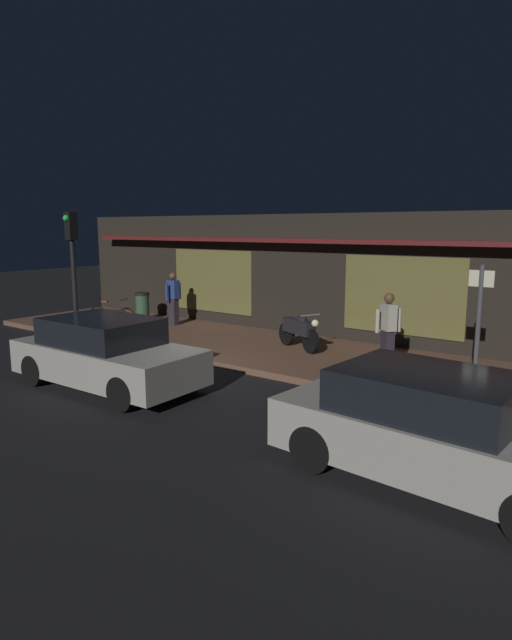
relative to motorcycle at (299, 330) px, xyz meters
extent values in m
plane|color=black|center=(-1.20, -3.25, -0.65)|extent=(60.00, 60.00, 0.00)
cube|color=brown|center=(-1.20, -0.25, -0.57)|extent=(18.00, 4.00, 0.15)
cube|color=black|center=(-1.20, 3.15, 1.15)|extent=(18.00, 2.80, 3.60)
cube|color=brown|center=(-4.40, 1.73, 0.85)|extent=(3.20, 0.04, 2.00)
cube|color=brown|center=(2.00, 1.73, 0.85)|extent=(3.20, 0.04, 2.00)
cube|color=#591919|center=(-1.20, 1.50, 2.20)|extent=(16.20, 0.50, 0.12)
cylinder|color=black|center=(-0.53, 0.24, -0.20)|extent=(0.60, 0.36, 0.60)
cylinder|color=black|center=(0.47, -0.21, -0.20)|extent=(0.60, 0.36, 0.60)
cube|color=black|center=(-0.03, 0.01, 0.08)|extent=(1.12, 0.71, 0.36)
ellipsoid|color=black|center=(0.11, -0.05, 0.28)|extent=(0.50, 0.40, 0.20)
sphere|color=#F9EDB7|center=(0.62, -0.28, 0.28)|extent=(0.18, 0.18, 0.18)
cylinder|color=gray|center=(0.44, -0.20, 0.45)|extent=(0.26, 0.51, 0.03)
torus|color=black|center=(-6.65, -1.10, -0.17)|extent=(0.64, 0.26, 0.66)
torus|color=black|center=(-5.71, -0.77, -0.17)|extent=(0.64, 0.26, 0.66)
cube|color=black|center=(-6.18, -0.93, 0.05)|extent=(0.86, 0.34, 0.06)
cube|color=brown|center=(-6.42, -1.02, 0.32)|extent=(0.22, 0.14, 0.06)
cylinder|color=black|center=(-5.78, -0.79, 0.40)|extent=(0.16, 0.40, 0.02)
cube|color=#28232D|center=(-5.04, 0.57, -0.07)|extent=(0.29, 0.22, 0.85)
cube|color=navy|center=(-5.04, 0.57, 0.64)|extent=(0.40, 0.25, 0.58)
sphere|color=brown|center=(-5.04, 0.57, 1.06)|extent=(0.22, 0.22, 0.22)
cylinder|color=navy|center=(-5.06, 0.31, 0.57)|extent=(0.10, 0.10, 0.52)
cylinder|color=navy|center=(-5.02, 0.83, 0.57)|extent=(0.10, 0.10, 0.52)
cube|color=#28232D|center=(2.53, -0.43, -0.07)|extent=(0.34, 0.33, 0.85)
cube|color=#B2AD9E|center=(2.53, -0.43, 0.64)|extent=(0.43, 0.41, 0.58)
sphere|color=brown|center=(2.53, -0.43, 1.06)|extent=(0.22, 0.22, 0.22)
cylinder|color=#B2AD9E|center=(2.70, -0.23, 0.57)|extent=(0.13, 0.13, 0.52)
cylinder|color=#B2AD9E|center=(2.37, -0.63, 0.57)|extent=(0.13, 0.13, 0.52)
cylinder|color=#47474C|center=(4.56, -1.14, 0.70)|extent=(0.09, 0.09, 2.40)
cube|color=beige|center=(4.56, -1.14, 1.65)|extent=(0.44, 0.03, 0.30)
cylinder|color=#2D4C33|center=(-6.50, 0.57, -0.07)|extent=(0.44, 0.44, 0.85)
cylinder|color=black|center=(-6.50, 0.57, 0.39)|extent=(0.48, 0.48, 0.08)
cylinder|color=black|center=(-5.14, -2.94, 1.15)|extent=(0.12, 0.12, 3.60)
cube|color=black|center=(-5.14, -2.94, 2.60)|extent=(0.24, 0.24, 0.70)
sphere|color=#1ED838|center=(-5.14, -3.07, 2.80)|extent=(0.16, 0.16, 0.16)
cylinder|color=black|center=(-0.30, -3.89, -0.33)|extent=(0.64, 0.23, 0.64)
cylinder|color=black|center=(-0.28, -5.45, -0.33)|extent=(0.64, 0.23, 0.64)
cylinder|color=black|center=(-3.00, -3.93, -0.33)|extent=(0.64, 0.23, 0.64)
cylinder|color=black|center=(-2.98, -5.49, -0.33)|extent=(0.64, 0.23, 0.64)
cube|color=#9E998E|center=(-1.64, -4.69, -0.10)|extent=(4.13, 1.83, 0.68)
cube|color=black|center=(-1.79, -4.69, 0.45)|extent=(2.23, 1.64, 0.64)
cylinder|color=black|center=(3.75, -3.94, -0.33)|extent=(0.65, 0.27, 0.64)
cylinder|color=black|center=(3.63, -5.50, -0.33)|extent=(0.65, 0.27, 0.64)
cube|color=#9E998E|center=(5.04, -4.82, -0.10)|extent=(4.22, 2.07, 0.68)
cube|color=black|center=(4.89, -4.81, 0.45)|extent=(2.32, 1.76, 0.64)
camera|label=1|loc=(6.98, -11.32, 2.56)|focal=29.87mm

